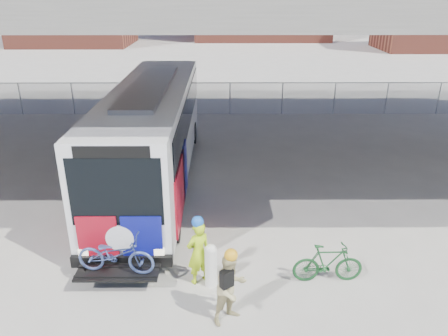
{
  "coord_description": "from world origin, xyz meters",
  "views": [
    {
      "loc": [
        0.53,
        -12.6,
        6.85
      ],
      "look_at": [
        0.59,
        -0.0,
        1.6
      ],
      "focal_mm": 35.0,
      "sensor_mm": 36.0,
      "label": 1
    }
  ],
  "objects_px": {
    "bollard": "(211,264)",
    "cyclist_tan": "(231,287)",
    "bus": "(153,127)",
    "bike_parked": "(328,263)",
    "cyclist_hivis": "(198,251)"
  },
  "relations": [
    {
      "from": "bollard",
      "to": "cyclist_tan",
      "type": "distance_m",
      "value": 1.32
    },
    {
      "from": "bollard",
      "to": "cyclist_tan",
      "type": "bearing_deg",
      "value": -69.44
    },
    {
      "from": "cyclist_tan",
      "to": "bus",
      "type": "bearing_deg",
      "value": 73.15
    },
    {
      "from": "bollard",
      "to": "cyclist_tan",
      "type": "height_order",
      "value": "cyclist_tan"
    },
    {
      "from": "bike_parked",
      "to": "bollard",
      "type": "bearing_deg",
      "value": 91.63
    },
    {
      "from": "bus",
      "to": "bike_parked",
      "type": "xyz_separation_m",
      "value": [
        5.15,
        -6.31,
        -1.58
      ]
    },
    {
      "from": "bus",
      "to": "cyclist_hivis",
      "type": "height_order",
      "value": "bus"
    },
    {
      "from": "bollard",
      "to": "cyclist_hivis",
      "type": "bearing_deg",
      "value": 155.42
    },
    {
      "from": "bollard",
      "to": "cyclist_hivis",
      "type": "height_order",
      "value": "cyclist_hivis"
    },
    {
      "from": "cyclist_tan",
      "to": "cyclist_hivis",
      "type": "bearing_deg",
      "value": 82.99
    },
    {
      "from": "cyclist_hivis",
      "to": "bike_parked",
      "type": "height_order",
      "value": "cyclist_hivis"
    },
    {
      "from": "cyclist_hivis",
      "to": "bike_parked",
      "type": "relative_size",
      "value": 1.06
    },
    {
      "from": "bus",
      "to": "bollard",
      "type": "height_order",
      "value": "bus"
    },
    {
      "from": "bollard",
      "to": "bike_parked",
      "type": "xyz_separation_m",
      "value": [
        2.89,
        0.14,
        -0.1
      ]
    },
    {
      "from": "bus",
      "to": "cyclist_tan",
      "type": "relative_size",
      "value": 7.12
    }
  ]
}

